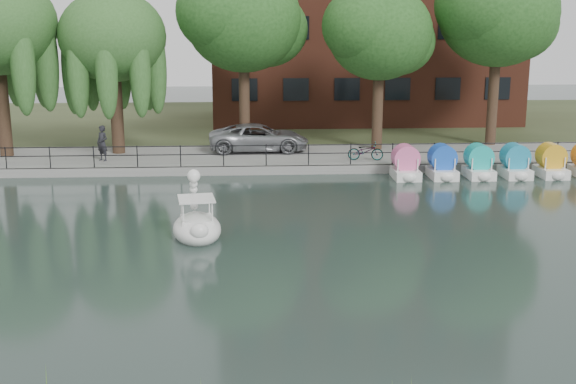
{
  "coord_description": "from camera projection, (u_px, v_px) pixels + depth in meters",
  "views": [
    {
      "loc": [
        -0.88,
        -20.09,
        7.05
      ],
      "look_at": [
        0.5,
        4.0,
        1.3
      ],
      "focal_mm": 45.0,
      "sensor_mm": 36.0,
      "label": 1
    }
  ],
  "objects": [
    {
      "name": "pedal_boat_row",
      "position": [
        497.0,
        164.0,
        33.17
      ],
      "size": [
        9.65,
        1.7,
        1.4
      ],
      "color": "white",
      "rests_on": "ground_plane"
    },
    {
      "name": "promenade",
      "position": [
        265.0,
        159.0,
        36.69
      ],
      "size": [
        40.0,
        6.0,
        0.4
      ],
      "primitive_type": "cube",
      "color": "gray",
      "rests_on": "ground_plane"
    },
    {
      "name": "broadleaf_center",
      "position": [
        243.0,
        20.0,
        36.99
      ],
      "size": [
        6.0,
        6.0,
        9.25
      ],
      "color": "#473323",
      "rests_on": "promenade"
    },
    {
      "name": "land_strip",
      "position": [
        260.0,
        122.0,
        50.29
      ],
      "size": [
        60.0,
        22.0,
        0.36
      ],
      "primitive_type": "cube",
      "color": "#47512D",
      "rests_on": "ground_plane"
    },
    {
      "name": "pedestrian",
      "position": [
        102.0,
        141.0,
        34.87
      ],
      "size": [
        0.86,
        0.8,
        1.98
      ],
      "primitive_type": "imported",
      "rotation": [
        0.0,
        0.0,
        5.68
      ],
      "color": "black",
      "rests_on": "promenade"
    },
    {
      "name": "swan_boat",
      "position": [
        197.0,
        223.0,
        24.02
      ],
      "size": [
        1.93,
        2.73,
        2.15
      ],
      "rotation": [
        0.0,
        0.0,
        0.14
      ],
      "color": "white",
      "rests_on": "ground_plane"
    },
    {
      "name": "ground_plane",
      "position": [
        279.0,
        267.0,
        21.2
      ],
      "size": [
        120.0,
        120.0,
        0.0
      ],
      "primitive_type": "plane",
      "color": "#314240"
    },
    {
      "name": "kerb",
      "position": [
        266.0,
        170.0,
        33.83
      ],
      "size": [
        40.0,
        0.25,
        0.4
      ],
      "primitive_type": "cube",
      "color": "gray",
      "rests_on": "ground_plane"
    },
    {
      "name": "bicycle",
      "position": [
        366.0,
        150.0,
        35.12
      ],
      "size": [
        0.81,
        1.78,
        1.0
      ],
      "primitive_type": "imported",
      "rotation": [
        0.0,
        0.0,
        1.44
      ],
      "color": "gray",
      "rests_on": "promenade"
    },
    {
      "name": "broadleaf_far",
      "position": [
        498.0,
        14.0,
        38.14
      ],
      "size": [
        6.3,
        6.3,
        9.71
      ],
      "color": "#473323",
      "rests_on": "promenade"
    },
    {
      "name": "broadleaf_right",
      "position": [
        380.0,
        34.0,
        37.05
      ],
      "size": [
        5.4,
        5.4,
        8.32
      ],
      "color": "#473323",
      "rests_on": "promenade"
    },
    {
      "name": "willow_mid",
      "position": [
        113.0,
        37.0,
        35.84
      ],
      "size": [
        5.32,
        5.32,
        8.15
      ],
      "color": "#473323",
      "rests_on": "promenade"
    },
    {
      "name": "railing",
      "position": [
        266.0,
        150.0,
        33.8
      ],
      "size": [
        32.0,
        0.05,
        1.0
      ],
      "color": "black",
      "rests_on": "promenade"
    },
    {
      "name": "minivan",
      "position": [
        259.0,
        136.0,
        37.42
      ],
      "size": [
        2.76,
        5.94,
        1.65
      ],
      "primitive_type": "imported",
      "rotation": [
        0.0,
        0.0,
        1.58
      ],
      "color": "gray",
      "rests_on": "promenade"
    }
  ]
}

